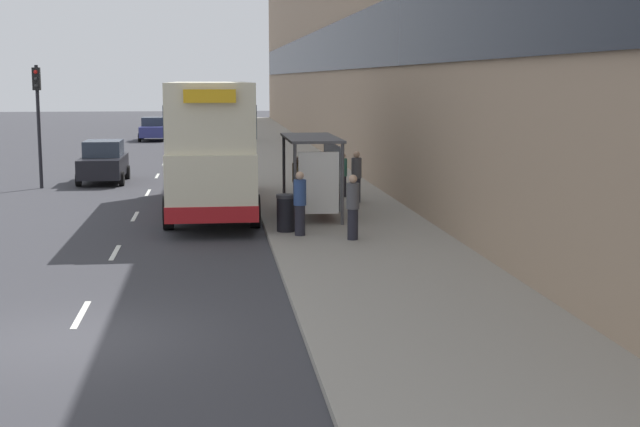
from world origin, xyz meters
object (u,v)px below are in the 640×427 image
at_px(double_decker_bus_near, 211,143).
at_px(litter_bin, 286,213).
at_px(car_0, 154,129).
at_px(pedestrian_2, 343,175).
at_px(pedestrian_3, 356,176).
at_px(car_2, 103,162).
at_px(bus_shelter, 318,161).
at_px(traffic_light_far_kerb, 38,106).
at_px(pedestrian_1, 353,207).
at_px(car_1, 219,130).
at_px(pedestrian_at_shelter, 300,203).
at_px(pedestrian_4, 297,180).

height_order(double_decker_bus_near, litter_bin, double_decker_bus_near).
distance_m(car_0, pedestrian_2, 34.69).
distance_m(pedestrian_2, pedestrian_3, 1.52).
distance_m(car_2, litter_bin, 15.63).
relative_size(bus_shelter, traffic_light_far_kerb, 0.85).
height_order(car_0, pedestrian_1, pedestrian_1).
distance_m(car_1, litter_bin, 37.34).
relative_size(car_1, litter_bin, 3.97).
xyz_separation_m(double_decker_bus_near, traffic_light_far_kerb, (-6.88, 7.30, 1.05)).
relative_size(car_1, pedestrian_1, 2.38).
relative_size(pedestrian_at_shelter, pedestrian_4, 1.07).
bearing_deg(car_0, pedestrian_4, 101.21).
xyz_separation_m(pedestrian_at_shelter, traffic_light_far_kerb, (-9.28, 13.03, 2.29)).
distance_m(double_decker_bus_near, litter_bin, 5.66).
xyz_separation_m(pedestrian_1, litter_bin, (-1.67, 1.53, -0.37)).
distance_m(bus_shelter, pedestrian_4, 2.84).
bearing_deg(pedestrian_4, pedestrian_3, 10.39).
distance_m(pedestrian_3, litter_bin, 6.38).
bearing_deg(car_2, pedestrian_1, 118.00).
height_order(bus_shelter, traffic_light_far_kerb, traffic_light_far_kerb).
distance_m(car_0, pedestrian_3, 36.20).
relative_size(pedestrian_4, litter_bin, 1.58).
bearing_deg(pedestrian_2, car_1, 97.88).
bearing_deg(pedestrian_4, car_1, 94.15).
bearing_deg(pedestrian_3, pedestrian_2, 99.91).
relative_size(double_decker_bus_near, pedestrian_2, 6.93).
bearing_deg(pedestrian_1, pedestrian_3, 79.98).
relative_size(pedestrian_2, pedestrian_3, 0.90).
xyz_separation_m(car_2, pedestrian_3, (9.60, -8.49, 0.17)).
bearing_deg(pedestrian_1, double_decker_bus_near, 119.78).
bearing_deg(car_0, pedestrian_2, 104.82).
bearing_deg(car_2, pedestrian_4, 130.16).
bearing_deg(pedestrian_3, pedestrian_1, -100.02).
bearing_deg(traffic_light_far_kerb, pedestrian_2, -23.98).
height_order(bus_shelter, pedestrian_1, bus_shelter).
height_order(double_decker_bus_near, pedestrian_2, double_decker_bus_near).
bearing_deg(pedestrian_2, double_decker_bus_near, -155.81).
xyz_separation_m(car_2, litter_bin, (6.67, -14.14, -0.21)).
bearing_deg(pedestrian_3, pedestrian_at_shelter, -112.28).
relative_size(pedestrian_3, pedestrian_4, 1.08).
bearing_deg(car_2, pedestrian_3, 138.52).
relative_size(car_2, traffic_light_far_kerb, 0.85).
xyz_separation_m(pedestrian_1, traffic_light_far_kerb, (-10.62, 13.84, 2.30)).
height_order(car_1, traffic_light_far_kerb, traffic_light_far_kerb).
height_order(car_2, traffic_light_far_kerb, traffic_light_far_kerb).
relative_size(car_2, pedestrian_4, 2.54).
distance_m(bus_shelter, double_decker_bus_near, 4.11).
bearing_deg(pedestrian_1, pedestrian_at_shelter, 148.61).
bearing_deg(pedestrian_3, double_decker_bus_near, -172.68).
height_order(pedestrian_2, traffic_light_far_kerb, traffic_light_far_kerb).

